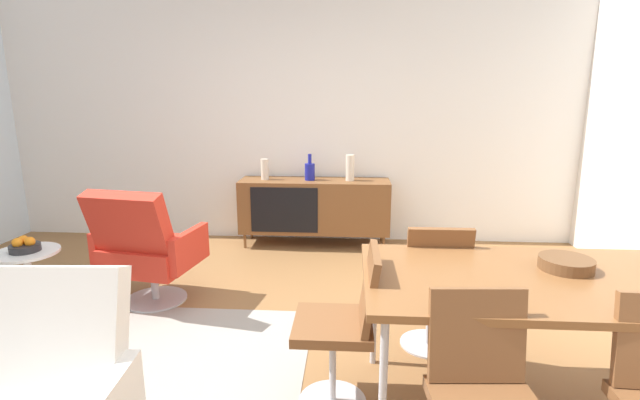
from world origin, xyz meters
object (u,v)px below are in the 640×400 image
Objects in this scene: vase_cobalt at (265,169)px; dining_chair_near_window at (345,322)px; wooden_bowl_on_table at (566,264)px; sideboard at (314,206)px; side_table_round at (29,277)px; dining_chair_front_left at (483,398)px; vase_sculptural_dark at (310,171)px; lounge_chair_red at (146,247)px; vase_ceramic_small at (350,168)px; dining_table at (529,285)px; dining_chair_back_left at (433,281)px; fruit_bowl at (25,246)px.

dining_chair_near_window is (0.90, -2.64, -0.36)m from vase_cobalt.
vase_cobalt is 3.23m from wooden_bowl_on_table.
side_table_round is at bearing -135.80° from sideboard.
dining_chair_front_left is at bearing -25.56° from side_table_round.
vase_sculptural_dark is 1.95m from lounge_chair_red.
vase_ceramic_small is at bearing 89.80° from dining_chair_near_window.
vase_ceramic_small is (0.43, 0.00, 0.04)m from vase_sculptural_dark.
dining_chair_front_left is at bearing -74.20° from sideboard.
dining_chair_front_left is at bearing -122.35° from dining_table.
dining_chair_near_window is 0.78m from dining_chair_back_left.
vase_ceramic_small is (0.38, 0.00, 0.42)m from sideboard.
vase_cobalt reaches higher than wooden_bowl_on_table.
vase_ceramic_small is 2.96m from fruit_bowl.
dining_chair_back_left is (0.96, -2.08, -0.35)m from vase_sculptural_dark.
wooden_bowl_on_table is (1.52, -2.52, -0.05)m from vase_sculptural_dark.
dining_table reaches higher than fruit_bowl.
lounge_chair_red is (-2.07, 1.64, -0.00)m from dining_chair_front_left.
sideboard is 5.85× the size of vase_ceramic_small.
vase_sculptural_dark reaches higher than vase_ceramic_small.
lounge_chair_red is (-0.63, -1.56, -0.36)m from vase_cobalt.
vase_ceramic_small is at bearing 39.04° from fruit_bowl.
dining_chair_back_left is at bearing -75.69° from vase_ceramic_small.
dining_chair_back_left reaches higher than fruit_bowl.
lounge_chair_red is at bearing 165.89° from dining_chair_back_left.
dining_chair_near_window is 0.77m from dining_chair_front_left.
vase_cobalt is at bearing 124.74° from dining_chair_back_left.
dining_chair_near_window is (-0.89, 0.00, -0.23)m from dining_table.
sideboard is 2.66m from dining_chair_near_window.
wooden_bowl_on_table is at bearing 49.79° from dining_chair_front_left.
vase_sculptural_dark is 2.32m from dining_chair_back_left.
dining_table is at bearing 57.65° from dining_chair_front_left.
dining_chair_front_left is at bearing -90.25° from dining_chair_back_left.
dining_chair_near_window is at bearing -82.02° from sideboard.
dining_table reaches higher than sideboard.
side_table_round is (-3.38, 0.67, -0.45)m from wooden_bowl_on_table.
vase_sculptural_dark is at bearing 99.01° from dining_chair_near_window.
dining_chair_front_left and dining_chair_back_left have the same top height.
dining_chair_near_window is at bearing -90.20° from vase_ceramic_small.
vase_cobalt is 1.11× the size of fruit_bowl.
wooden_bowl_on_table is (1.47, -2.52, 0.33)m from sideboard.
vase_cobalt is 0.91m from vase_ceramic_small.
dining_chair_near_window reaches higher than side_table_round.
vase_sculptural_dark is 0.43m from vase_ceramic_small.
wooden_bowl_on_table is 1.15m from dining_chair_near_window.
dining_chair_back_left reaches higher than dining_table.
vase_sculptural_dark is 2.67m from side_table_round.
side_table_round is (-1.91, -1.85, -0.12)m from sideboard.
vase_ceramic_small is 0.53× the size of side_table_round.
vase_cobalt is 2.56m from dining_chair_back_left.
wooden_bowl_on_table is at bearing 27.96° from dining_table.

